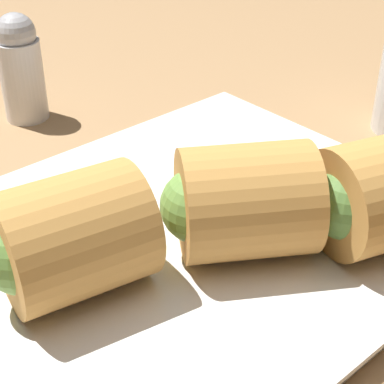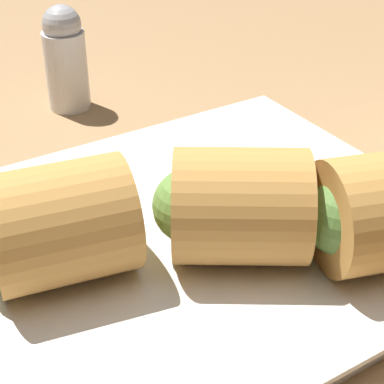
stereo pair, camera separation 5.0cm
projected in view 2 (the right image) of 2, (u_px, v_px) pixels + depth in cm
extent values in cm
cube|color=#A87F54|center=(150.00, 244.00, 39.18)|extent=(180.00, 140.00, 2.00)
cube|color=white|center=(192.00, 241.00, 36.84)|extent=(27.91, 23.83, 1.20)
cube|color=white|center=(192.00, 230.00, 36.44)|extent=(29.03, 24.78, 0.30)
cylinder|color=#D19347|center=(240.00, 206.00, 32.80)|extent=(9.03, 8.80, 6.06)
sphere|color=#6B9E47|center=(191.00, 206.00, 32.84)|extent=(3.94, 3.94, 3.94)
sphere|color=#56843D|center=(343.00, 218.00, 31.94)|extent=(3.94, 3.94, 3.94)
cylinder|color=#D19347|center=(61.00, 224.00, 31.50)|extent=(7.85, 7.23, 6.06)
sphere|color=#6B9E47|center=(9.00, 235.00, 30.74)|extent=(3.94, 3.94, 3.94)
cylinder|color=silver|center=(67.00, 71.00, 51.64)|extent=(3.39, 3.39, 6.38)
sphere|color=#B7B7BC|center=(62.00, 25.00, 49.60)|extent=(3.05, 3.05, 3.05)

